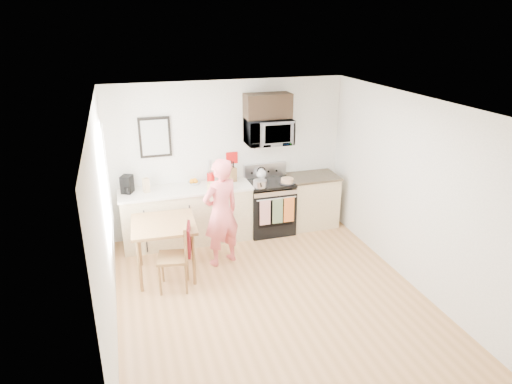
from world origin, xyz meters
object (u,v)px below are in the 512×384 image
object	(u,v)px
dining_table	(164,229)
chair	(182,247)
range	(270,208)
person	(221,213)
microwave	(268,132)
cake	(287,181)

from	to	relation	value
dining_table	chair	bearing A→B (deg)	-64.47
range	person	distance (m)	1.41
range	microwave	world-z (taller)	microwave
dining_table	chair	xyz separation A→B (m)	(0.20, -0.42, -0.10)
microwave	person	xyz separation A→B (m)	(-1.05, -0.96, -0.93)
range	person	size ratio (longest dim) A/B	0.70
person	chair	xyz separation A→B (m)	(-0.66, -0.53, -0.20)
microwave	dining_table	distance (m)	2.41
range	cake	bearing A→B (deg)	-36.07
range	microwave	xyz separation A→B (m)	(-0.00, 0.10, 1.32)
dining_table	cake	bearing A→B (deg)	20.03
dining_table	chair	size ratio (longest dim) A/B	0.91
person	chair	size ratio (longest dim) A/B	1.71
microwave	chair	distance (m)	2.53
microwave	dining_table	size ratio (longest dim) A/B	0.86
dining_table	cake	xyz separation A→B (m)	(2.15, 0.78, 0.23)
range	chair	bearing A→B (deg)	-140.99
microwave	dining_table	world-z (taller)	microwave
microwave	chair	world-z (taller)	microwave
dining_table	cake	size ratio (longest dim) A/B	3.43
microwave	dining_table	xyz separation A→B (m)	(-1.90, -1.07, -1.03)
person	cake	size ratio (longest dim) A/B	6.47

